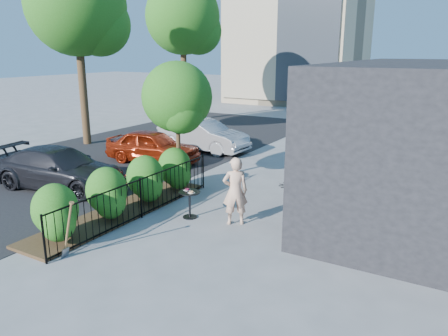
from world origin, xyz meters
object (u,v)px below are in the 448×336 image
Objects in this scene: shovel at (68,233)px; car_darkgrey at (60,168)px; patio_tree at (178,101)px; woman at (235,191)px; car_red at (153,146)px; car_silver at (203,135)px; cafe_table at (190,200)px; street_tree_near at (77,12)px; street_tree_far at (183,22)px.

shovel is 5.32m from car_darkgrey.
car_darkgrey is (-3.21, -2.08, -2.11)m from patio_tree.
car_red is at bearing -68.39° from woman.
shovel is 10.65m from car_silver.
car_red is at bearing 143.64° from patio_tree.
shovel is at bearing 24.50° from woman.
car_darkgrey is (-6.28, -0.22, -0.22)m from woman.
woman is 4.08m from shovel.
woman is 8.51m from car_silver.
woman is (1.24, 0.23, 0.38)m from cafe_table.
car_red is at bearing 138.07° from cafe_table.
woman is 7.06m from car_red.
car_darkgrey is at bearing -147.08° from patio_tree.
street_tree_near is at bearing 109.39° from car_silver.
car_red reaches higher than cafe_table.
woman reaches higher than cafe_table.
car_darkgrey is at bearing 142.00° from shovel.
woman is at bearing -130.89° from car_red.
shovel is at bearing -136.45° from car_darkgrey.
car_silver reaches higher than car_darkgrey.
woman is at bearing 59.13° from shovel.
street_tree_far is 14.97m from car_darkgrey.
shovel is at bearing -159.36° from car_silver.
street_tree_near reaches higher than car_silver.
car_silver is (-3.20, 10.15, 0.09)m from shovel.
street_tree_far reaches higher than woman.
car_silver is at bearing 120.43° from cafe_table.
shovel is at bearing -160.14° from car_red.
patio_tree reaches higher than shovel.
woman is at bearing -31.24° from patio_tree.
cafe_table is 8.00m from car_silver.
cafe_table is 0.18× the size of car_silver.
patio_tree is 1.04× the size of car_red.
shovel is (8.68, -16.56, -5.32)m from street_tree_far.
street_tree_far is (0.00, 8.00, 0.00)m from street_tree_near.
patio_tree reaches higher than car_red.
patio_tree is 4.07m from car_red.
car_silver is at bearing 16.25° from street_tree_near.
woman is (10.77, -5.06, -5.04)m from street_tree_near.
shovel is 8.32m from car_red.
street_tree_near is at bearing -59.81° from woman.
cafe_table is 6.22m from car_red.
street_tree_near is 13.30m from shovel.
car_silver reaches higher than cafe_table.
car_silver is (5.48, -6.40, -5.23)m from street_tree_far.
patio_tree is 5.68m from car_silver.
car_red is at bearing -13.11° from street_tree_near.
woman is 0.39× the size of car_darkgrey.
woman is at bearing -50.49° from street_tree_far.
street_tree_near is 12.92m from woman.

